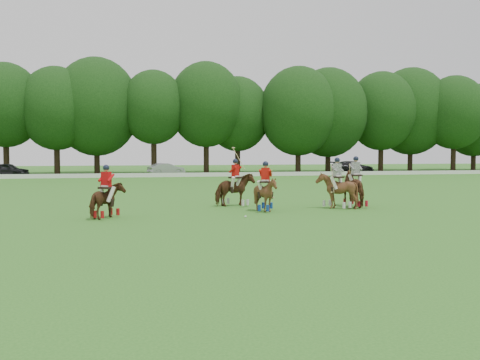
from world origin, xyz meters
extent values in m
plane|color=#2B691E|center=(0.00, 0.00, 0.00)|extent=(180.00, 180.00, 0.00)
cylinder|color=black|center=(-17.43, 48.92, 2.49)|extent=(0.70, 0.70, 4.98)
ellipsoid|color=black|center=(-17.43, 48.92, 8.28)|extent=(8.80, 8.80, 10.12)
cylinder|color=black|center=(-11.63, 48.49, 2.32)|extent=(0.70, 0.70, 4.64)
ellipsoid|color=black|center=(-11.63, 48.49, 7.95)|extent=(8.80, 8.80, 10.13)
cylinder|color=black|center=(-6.99, 49.52, 2.16)|extent=(0.70, 0.70, 4.31)
ellipsoid|color=black|center=(-6.99, 49.52, 8.31)|extent=(10.67, 10.67, 12.27)
cylinder|color=black|center=(-0.04, 48.00, 2.62)|extent=(0.70, 0.70, 5.24)
ellipsoid|color=black|center=(-0.04, 48.00, 8.26)|extent=(8.06, 8.06, 9.26)
cylinder|color=black|center=(6.63, 48.24, 2.59)|extent=(0.70, 0.70, 5.19)
ellipsoid|color=black|center=(6.63, 48.24, 8.75)|extent=(9.50, 9.50, 10.92)
cylinder|color=black|center=(11.06, 49.62, 2.24)|extent=(0.70, 0.70, 4.48)
ellipsoid|color=black|center=(11.06, 49.62, 7.71)|extent=(8.60, 8.60, 9.89)
cylinder|color=black|center=(18.54, 46.82, 2.11)|extent=(0.70, 0.70, 4.21)
ellipsoid|color=black|center=(18.54, 46.82, 8.00)|extent=(10.11, 10.11, 11.63)
cylinder|color=black|center=(23.25, 48.17, 2.03)|extent=(0.70, 0.70, 4.07)
ellipsoid|color=black|center=(23.25, 48.17, 7.99)|extent=(10.46, 10.46, 12.03)
cylinder|color=black|center=(31.16, 48.38, 2.40)|extent=(0.70, 0.70, 4.79)
ellipsoid|color=black|center=(31.16, 48.38, 8.35)|extent=(9.47, 9.47, 10.89)
cylinder|color=black|center=(36.59, 49.92, 2.22)|extent=(0.70, 0.70, 4.44)
ellipsoid|color=black|center=(36.59, 49.92, 8.51)|extent=(10.84, 10.84, 12.47)
cylinder|color=black|center=(41.42, 46.74, 2.43)|extent=(0.70, 0.70, 4.86)
ellipsoid|color=black|center=(41.42, 46.74, 8.21)|extent=(8.94, 8.94, 10.28)
cylinder|color=black|center=(46.86, 49.73, 1.95)|extent=(0.70, 0.70, 3.90)
ellipsoid|color=black|center=(46.86, 49.73, 7.38)|extent=(9.29, 9.29, 10.68)
cube|color=white|center=(0.00, 38.00, 0.22)|extent=(120.00, 0.10, 0.44)
imported|color=black|center=(-16.11, 42.50, 0.75)|extent=(4.72, 2.88, 1.50)
imported|color=#99999E|center=(1.00, 42.50, 0.70)|extent=(4.48, 2.77, 1.39)
imported|color=black|center=(24.25, 42.50, 0.78)|extent=(5.54, 2.72, 1.55)
imported|color=#4A2413|center=(-4.95, 2.56, 0.72)|extent=(1.60, 1.84, 1.44)
cube|color=black|center=(-4.95, 2.56, 1.24)|extent=(0.68, 0.71, 0.08)
cylinder|color=tan|center=(-5.19, 2.73, 1.16)|extent=(0.14, 0.19, 1.29)
imported|color=#4A2413|center=(1.16, 6.14, 0.82)|extent=(2.14, 2.11, 1.63)
cube|color=black|center=(1.16, 6.14, 1.42)|extent=(0.70, 0.71, 0.08)
cylinder|color=tan|center=(1.39, 6.34, 2.34)|extent=(0.53, 0.60, 1.08)
imported|color=#4A2413|center=(1.97, 3.52, 0.77)|extent=(1.71, 1.79, 1.55)
cube|color=black|center=(1.97, 3.52, 1.34)|extent=(0.63, 0.69, 0.08)
cylinder|color=tan|center=(2.24, 3.40, 1.26)|extent=(0.11, 0.20, 1.29)
imported|color=#4A2413|center=(6.80, 4.50, 0.89)|extent=(1.17, 2.20, 1.78)
cube|color=black|center=(6.80, 4.50, 1.55)|extent=(0.50, 0.60, 0.08)
cylinder|color=tan|center=(6.50, 4.47, 1.47)|extent=(0.05, 0.21, 1.29)
imported|color=#4A2413|center=(5.60, 3.96, 0.86)|extent=(1.91, 1.99, 1.72)
cube|color=black|center=(5.60, 3.96, 1.50)|extent=(0.63, 0.69, 0.08)
cylinder|color=tan|center=(5.33, 3.84, 1.42)|extent=(0.11, 0.20, 1.29)
sphere|color=white|center=(0.56, 1.49, 0.04)|extent=(0.09, 0.09, 0.09)
camera|label=1|loc=(-4.50, -19.53, 2.68)|focal=40.00mm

